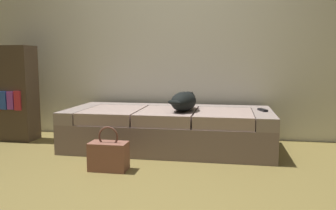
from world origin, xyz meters
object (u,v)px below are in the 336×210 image
at_px(tv_remote, 263,110).
at_px(bookshelf, 11,93).
at_px(dog_dark, 184,101).
at_px(handbag, 109,156).
at_px(couch, 169,129).

bearing_deg(tv_remote, bookshelf, 157.41).
height_order(dog_dark, tv_remote, dog_dark).
bearing_deg(handbag, couch, 65.84).
xyz_separation_m(couch, dog_dark, (0.18, -0.08, 0.31)).
relative_size(tv_remote, bookshelf, 0.14).
height_order(couch, dog_dark, dog_dark).
relative_size(couch, dog_dark, 3.68).
bearing_deg(couch, handbag, -114.16).
relative_size(tv_remote, handbag, 0.40).
bearing_deg(handbag, dog_dark, 53.90).
distance_m(tv_remote, bookshelf, 2.86).
distance_m(couch, tv_remote, 0.99).
xyz_separation_m(dog_dark, tv_remote, (0.79, 0.11, -0.09)).
bearing_deg(handbag, bookshelf, 148.81).
xyz_separation_m(tv_remote, bookshelf, (-2.86, 0.06, 0.12)).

